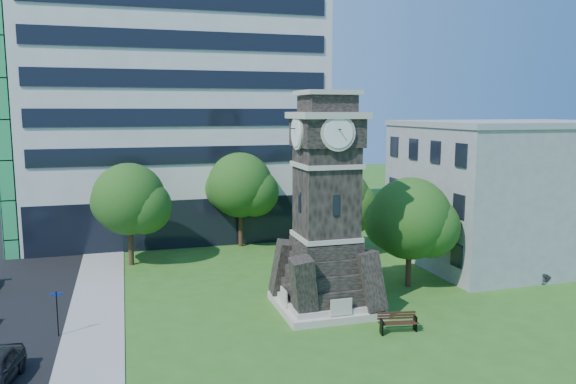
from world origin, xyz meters
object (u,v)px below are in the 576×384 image
object	(u,v)px
park_bench	(398,322)
street_sign	(57,309)
car_east_lot	(516,272)
clock_tower	(326,217)

from	to	relation	value
park_bench	street_sign	xyz separation A→B (m)	(-16.50, 4.21, 0.91)
car_east_lot	street_sign	size ratio (longest dim) A/B	1.91
clock_tower	street_sign	world-z (taller)	clock_tower
park_bench	street_sign	size ratio (longest dim) A/B	0.86
street_sign	park_bench	bearing A→B (deg)	-24.76
car_east_lot	park_bench	distance (m)	12.78
clock_tower	car_east_lot	distance (m)	14.66
car_east_lot	street_sign	bearing A→B (deg)	106.59
car_east_lot	park_bench	bearing A→B (deg)	129.73
clock_tower	car_east_lot	bearing A→B (deg)	5.33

